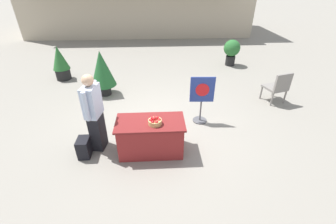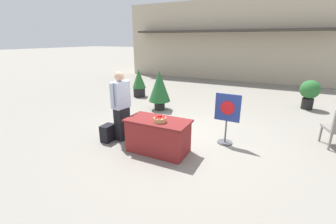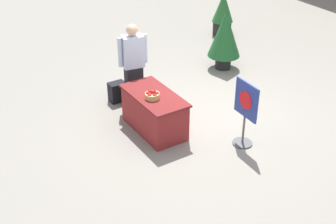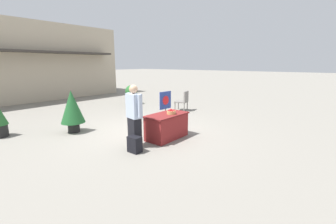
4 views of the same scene
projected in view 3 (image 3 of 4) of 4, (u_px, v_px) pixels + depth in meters
The scene contains 8 objects.
ground_plane at pixel (203, 118), 9.27m from camera, with size 120.00×120.00×0.00m, color gray.
display_table at pixel (154, 112), 8.71m from camera, with size 1.40×0.72×0.76m.
apple_basket at pixel (152, 95), 8.37m from camera, with size 0.27×0.27×0.16m.
person_visitor at pixel (133, 64), 9.37m from camera, with size 0.33×0.60×1.72m.
backpack at pixel (117, 92), 9.78m from camera, with size 0.24×0.34×0.42m.
poster_board at pixel (245, 112), 8.15m from camera, with size 0.60×0.36×1.23m.
potted_plant_near_left at pixel (225, 36), 10.87m from camera, with size 0.77×0.77×1.41m.
potted_plant_far_right at pixel (223, 13), 12.85m from camera, with size 0.58×0.58×1.21m.
Camera 3 is at (6.31, -4.84, 4.82)m, focal length 50.00 mm.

